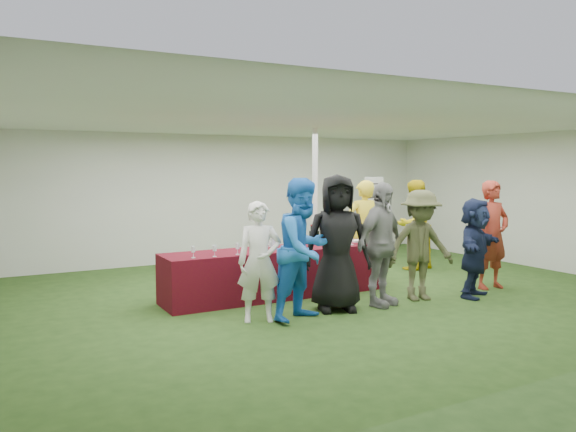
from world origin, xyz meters
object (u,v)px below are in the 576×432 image
staff_back (414,225)px  customer_0 (259,262)px  dump_bucket (366,238)px  customer_3 (381,244)px  customer_1 (304,249)px  staff_pourer (363,230)px  wine_list_sign (374,199)px  customer_2 (337,243)px  customer_4 (420,245)px  serving_table (277,272)px  customer_5 (475,248)px  customer_6 (492,235)px

staff_back → customer_0: bearing=15.9°
dump_bucket → customer_3: 1.16m
customer_1 → staff_pourer: bearing=18.0°
wine_list_sign → customer_3: 4.24m
customer_2 → customer_4: size_ratio=1.14×
serving_table → customer_2: size_ratio=1.88×
customer_5 → customer_6: 0.80m
staff_back → wine_list_sign: bearing=-101.2°
customer_2 → customer_6: 3.05m
customer_0 → customer_4: bearing=17.9°
wine_list_sign → customer_6: size_ratio=1.00×
customer_2 → dump_bucket: bearing=59.0°
dump_bucket → customer_0: size_ratio=0.16×
customer_4 → customer_6: 1.61m
customer_0 → staff_pourer: bearing=49.8°
wine_list_sign → customer_5: (-0.85, -3.67, -0.55)m
customer_1 → customer_2: 0.67m
customer_4 → wine_list_sign: bearing=74.2°
customer_6 → customer_2: bearing=-179.6°
customer_2 → customer_3: size_ratio=1.06×
serving_table → staff_pourer: (2.01, 0.48, 0.51)m
dump_bucket → wine_list_sign: wine_list_sign is taller
staff_pourer → customer_6: 2.18m
customer_3 → customer_6: size_ratio=1.00×
dump_bucket → staff_back: 2.15m
customer_2 → customer_6: size_ratio=1.07×
customer_1 → customer_2: customer_2 is taller
dump_bucket → customer_3: customer_3 is taller
customer_3 → customer_6: customer_3 is taller
wine_list_sign → customer_3: wine_list_sign is taller
customer_2 → customer_4: bearing=17.0°
customer_0 → wine_list_sign: bearing=57.2°
dump_bucket → customer_5: 1.71m
serving_table → customer_5: bearing=-29.7°
staff_back → customer_6: customer_6 is taller
staff_back → customer_1: customer_1 is taller
customer_6 → staff_back: bearing=89.5°
customer_0 → customer_2: bearing=19.9°
customer_4 → customer_5: customer_4 is taller
wine_list_sign → customer_4: bearing=-116.8°
serving_table → customer_5: customer_5 is taller
customer_3 → customer_4: bearing=-19.1°
serving_table → customer_0: 1.51m
customer_1 → serving_table: bearing=56.9°
staff_pourer → customer_3: size_ratio=0.99×
staff_back → customer_3: size_ratio=0.98×
dump_bucket → staff_back: staff_back is taller
dump_bucket → serving_table: bearing=171.9°
staff_pourer → customer_2: 2.35m
customer_0 → customer_3: bearing=17.2°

